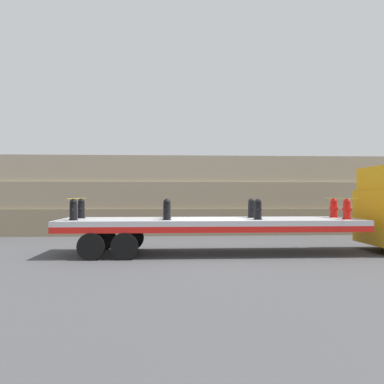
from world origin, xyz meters
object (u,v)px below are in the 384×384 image
flatbed_trailer (196,225)px  fire_hydrant_black_far_1 (167,209)px  fire_hydrant_black_far_0 (81,209)px  fire_hydrant_red_near_3 (347,209)px  fire_hydrant_black_near_1 (167,210)px  fire_hydrant_red_far_3 (334,208)px  fire_hydrant_black_near_0 (73,210)px  fire_hydrant_black_near_2 (258,210)px  fire_hydrant_black_far_2 (251,208)px

flatbed_trailer → fire_hydrant_black_far_1: (-1.02, 0.53, 0.56)m
fire_hydrant_black_far_0 → fire_hydrant_black_far_1: size_ratio=1.00×
flatbed_trailer → fire_hydrant_red_near_3: 5.28m
fire_hydrant_black_near_1 → fire_hydrant_red_far_3: size_ratio=1.00×
flatbed_trailer → fire_hydrant_black_near_1: fire_hydrant_black_near_1 is taller
fire_hydrant_black_near_0 → fire_hydrant_black_far_1: same height
flatbed_trailer → fire_hydrant_black_near_2: 2.24m
fire_hydrant_black_near_2 → fire_hydrant_red_far_3: (3.12, 1.06, 0.00)m
fire_hydrant_black_far_1 → fire_hydrant_black_near_2: bearing=-18.8°
fire_hydrant_black_far_2 → fire_hydrant_red_near_3: size_ratio=1.00×
flatbed_trailer → fire_hydrant_black_far_2: 2.24m
fire_hydrant_black_near_2 → fire_hydrant_red_far_3: size_ratio=1.00×
fire_hydrant_black_far_0 → fire_hydrant_black_far_1: bearing=0.0°
fire_hydrant_black_near_0 → fire_hydrant_red_near_3: (9.37, 0.00, 0.00)m
fire_hydrant_black_far_1 → fire_hydrant_black_far_2: bearing=0.0°
fire_hydrant_black_far_2 → fire_hydrant_red_far_3: bearing=0.0°
fire_hydrant_black_far_0 → fire_hydrant_red_far_3: same height
fire_hydrant_black_near_1 → fire_hydrant_black_far_1: same height
fire_hydrant_black_near_0 → fire_hydrant_black_near_1: 3.12m
fire_hydrant_black_near_2 → fire_hydrant_black_far_2: bearing=90.0°
fire_hydrant_black_far_1 → fire_hydrant_black_near_2: (3.12, -1.06, 0.00)m
flatbed_trailer → fire_hydrant_black_far_0: bearing=172.7°
fire_hydrant_black_near_0 → fire_hydrant_black_near_1: (3.12, 0.00, 0.00)m
flatbed_trailer → fire_hydrant_black_far_1: 1.28m
fire_hydrant_black_far_0 → fire_hydrant_black_near_1: size_ratio=1.00×
fire_hydrant_black_near_0 → fire_hydrant_black_near_2: size_ratio=1.00×
fire_hydrant_black_near_2 → fire_hydrant_black_far_2: size_ratio=1.00×
flatbed_trailer → fire_hydrant_red_near_3: size_ratio=14.67×
fire_hydrant_black_near_1 → fire_hydrant_black_far_1: size_ratio=1.00×
flatbed_trailer → fire_hydrant_black_near_2: (2.10, -0.53, 0.56)m
fire_hydrant_black_near_1 → fire_hydrant_red_far_3: bearing=9.7°
fire_hydrant_red_near_3 → fire_hydrant_black_far_0: bearing=173.5°
flatbed_trailer → fire_hydrant_black_near_1: 1.28m
fire_hydrant_black_far_1 → fire_hydrant_black_far_0: bearing=180.0°
fire_hydrant_black_far_1 → fire_hydrant_black_near_2: same height
fire_hydrant_black_near_2 → fire_hydrant_red_far_3: same height
fire_hydrant_black_far_0 → fire_hydrant_black_near_2: (6.25, -1.06, 0.00)m
fire_hydrant_black_far_0 → fire_hydrant_red_near_3: size_ratio=1.00×
fire_hydrant_black_far_1 → fire_hydrant_red_far_3: size_ratio=1.00×
fire_hydrant_black_far_0 → fire_hydrant_red_near_3: same height
fire_hydrant_black_near_1 → fire_hydrant_red_far_3: (6.25, 1.06, 0.00)m
fire_hydrant_red_near_3 → fire_hydrant_red_far_3: size_ratio=1.00×
fire_hydrant_red_far_3 → fire_hydrant_black_near_2: bearing=-161.2°
fire_hydrant_black_near_0 → fire_hydrant_black_far_0: size_ratio=1.00×
fire_hydrant_black_far_0 → fire_hydrant_red_far_3: 9.37m
fire_hydrant_black_far_2 → flatbed_trailer: bearing=-165.8°
fire_hydrant_black_far_0 → fire_hydrant_black_near_1: same height
fire_hydrant_black_near_0 → fire_hydrant_black_far_0: bearing=90.0°
fire_hydrant_black_far_1 → fire_hydrant_red_near_3: size_ratio=1.00×
fire_hydrant_black_near_2 → fire_hydrant_black_far_2: 1.06m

